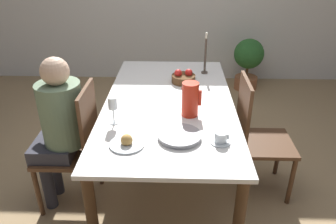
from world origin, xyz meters
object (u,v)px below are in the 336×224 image
(serving_tray, at_px, (180,136))
(teacup_near_person, at_px, (221,138))
(chair_opposite, at_px, (256,135))
(red_pitcher, at_px, (190,99))
(potted_plant, at_px, (248,60))
(wine_glass_water, at_px, (113,104))
(candlestick_tall, at_px, (205,57))
(bread_plate, at_px, (127,142))
(person_seated, at_px, (59,123))
(fruit_bowl, at_px, (183,78))
(chair_person_side, at_px, (76,146))

(serving_tray, bearing_deg, teacup_near_person, -10.11)
(chair_opposite, height_order, red_pitcher, red_pitcher)
(teacup_near_person, distance_m, potted_plant, 2.64)
(wine_glass_water, bearing_deg, red_pitcher, 14.81)
(wine_glass_water, xyz_separation_m, potted_plant, (1.37, 2.31, -0.46))
(red_pitcher, bearing_deg, candlestick_tall, 79.05)
(wine_glass_water, relative_size, serving_tray, 0.70)
(potted_plant, bearing_deg, bread_plate, -115.86)
(person_seated, bearing_deg, chair_opposite, -82.54)
(teacup_near_person, height_order, bread_plate, bread_plate)
(person_seated, xyz_separation_m, fruit_bowl, (0.88, 0.69, 0.07))
(chair_person_side, height_order, wine_glass_water, chair_person_side)
(chair_person_side, bearing_deg, wine_glass_water, -100.39)
(teacup_near_person, height_order, serving_tray, teacup_near_person)
(red_pitcher, relative_size, bread_plate, 1.14)
(wine_glass_water, relative_size, teacup_near_person, 1.52)
(chair_opposite, relative_size, wine_glass_water, 4.94)
(chair_opposite, xyz_separation_m, bread_plate, (-0.92, -0.50, 0.25))
(red_pitcher, relative_size, potted_plant, 0.35)
(chair_opposite, height_order, teacup_near_person, chair_opposite)
(bread_plate, distance_m, candlestick_tall, 1.36)
(serving_tray, bearing_deg, potted_plant, 69.54)
(red_pitcher, bearing_deg, serving_tray, -103.00)
(chair_opposite, distance_m, red_pitcher, 0.64)
(person_seated, distance_m, potted_plant, 2.89)
(chair_person_side, distance_m, teacup_near_person, 1.08)
(wine_glass_water, bearing_deg, serving_tray, -21.39)
(red_pitcher, bearing_deg, teacup_near_person, -63.21)
(red_pitcher, xyz_separation_m, teacup_near_person, (0.18, -0.36, -0.09))
(fruit_bowl, bearing_deg, red_pitcher, -86.37)
(wine_glass_water, distance_m, serving_tray, 0.50)
(person_seated, relative_size, teacup_near_person, 9.24)
(serving_tray, bearing_deg, wine_glass_water, 158.61)
(bread_plate, bearing_deg, teacup_near_person, 4.53)
(chair_person_side, height_order, serving_tray, chair_person_side)
(candlestick_tall, bearing_deg, chair_person_side, -137.25)
(wine_glass_water, bearing_deg, fruit_bowl, 57.22)
(person_seated, bearing_deg, teacup_near_person, -103.76)
(chair_person_side, distance_m, person_seated, 0.22)
(red_pitcher, bearing_deg, wine_glass_water, -165.19)
(chair_opposite, bearing_deg, serving_tray, -55.16)
(chair_person_side, relative_size, wine_glass_water, 4.94)
(person_seated, bearing_deg, candlestick_tall, -49.59)
(wine_glass_water, height_order, teacup_near_person, wine_glass_water)
(chair_person_side, bearing_deg, fruit_bowl, -49.02)
(chair_person_side, relative_size, person_seated, 0.82)
(fruit_bowl, relative_size, candlestick_tall, 0.54)
(bread_plate, relative_size, fruit_bowl, 1.05)
(potted_plant, bearing_deg, candlestick_tall, -117.40)
(chair_opposite, bearing_deg, wine_glass_water, -77.04)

